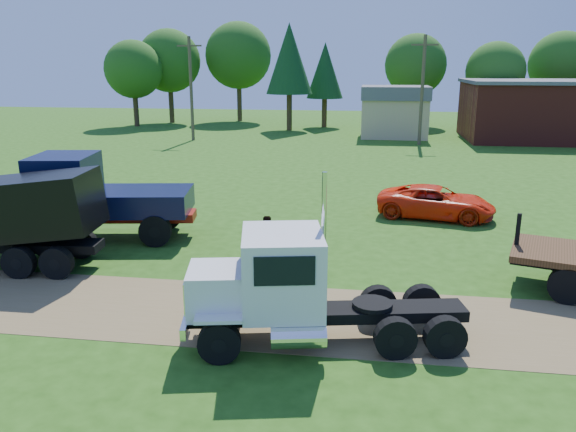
# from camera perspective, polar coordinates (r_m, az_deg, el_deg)

# --- Properties ---
(ground) EXTENTS (140.00, 140.00, 0.00)m
(ground) POSITION_cam_1_polar(r_m,az_deg,el_deg) (15.67, 0.98, -10.18)
(ground) COLOR #234B10
(ground) RESTS_ON ground
(dirt_track) EXTENTS (120.00, 4.20, 0.01)m
(dirt_track) POSITION_cam_1_polar(r_m,az_deg,el_deg) (15.66, 0.98, -10.16)
(dirt_track) COLOR brown
(dirt_track) RESTS_ON ground
(white_semi_tractor) EXTENTS (7.12, 3.51, 4.20)m
(white_semi_tractor) POSITION_cam_1_polar(r_m,az_deg,el_deg) (13.80, -0.24, -7.31)
(white_semi_tractor) COLOR black
(white_semi_tractor) RESTS_ON ground
(navy_truck) EXTENTS (7.82, 3.74, 3.32)m
(navy_truck) POSITION_cam_1_polar(r_m,az_deg,el_deg) (23.42, -19.98, 1.92)
(navy_truck) COLOR maroon
(navy_truck) RESTS_ON ground
(orange_pickup) EXTENTS (5.49, 3.29, 1.43)m
(orange_pickup) POSITION_cam_1_polar(r_m,az_deg,el_deg) (26.05, 14.80, 1.39)
(orange_pickup) COLOR red
(orange_pickup) RESTS_ON ground
(spectator_b) EXTENTS (0.97, 0.92, 1.58)m
(spectator_b) POSITION_cam_1_polar(r_m,az_deg,el_deg) (19.82, -2.24, -2.19)
(spectator_b) COLOR #999999
(spectator_b) RESTS_ON ground
(brick_building) EXTENTS (15.40, 10.40, 5.30)m
(brick_building) POSITION_cam_1_polar(r_m,az_deg,el_deg) (56.57, 25.28, 9.70)
(brick_building) COLOR maroon
(brick_building) RESTS_ON ground
(tan_shed) EXTENTS (6.20, 5.40, 4.70)m
(tan_shed) POSITION_cam_1_polar(r_m,az_deg,el_deg) (54.26, 10.75, 10.44)
(tan_shed) COLOR tan
(tan_shed) RESTS_ON ground
(utility_poles) EXTENTS (42.20, 0.28, 9.00)m
(utility_poles) POSITION_cam_1_polar(r_m,az_deg,el_deg) (49.26, 13.49, 12.50)
(utility_poles) COLOR #463827
(utility_poles) RESTS_ON ground
(tree_row) EXTENTS (57.69, 14.96, 11.48)m
(tree_row) POSITION_cam_1_polar(r_m,az_deg,el_deg) (63.70, 6.16, 15.16)
(tree_row) COLOR #392C17
(tree_row) RESTS_ON ground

